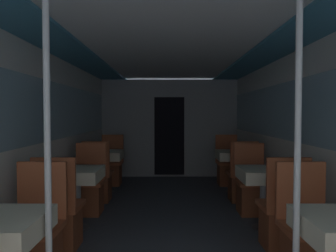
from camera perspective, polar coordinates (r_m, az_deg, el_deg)
name	(u,v)px	position (r m, az deg, el deg)	size (l,w,h in m)	color
wall_left	(52,135)	(4.27, -19.54, -1.43)	(0.05, 8.34, 2.08)	silver
wall_right	(292,135)	(4.29, 20.80, -1.43)	(0.05, 8.34, 2.08)	silver
ceiling_panel	(172,50)	(4.08, 0.68, 13.02)	(2.95, 8.34, 0.07)	silver
bulkhead_far	(171,128)	(7.04, 0.50, -0.43)	(2.90, 0.09, 2.08)	gray
chair_left_far_0	(37,244)	(3.02, -21.85, -18.59)	(0.42, 0.42, 0.94)	brown
support_pole_left_0	(50,164)	(2.18, -19.93, -6.26)	(0.04, 0.04, 2.08)	silver
dining_table_left_1	(78,178)	(4.03, -15.44, -8.74)	(0.58, 0.58, 0.71)	#4C4C51
chair_left_near_1	(61,220)	(3.56, -18.06, -15.34)	(0.42, 0.42, 0.94)	brown
chair_left_far_1	(90,192)	(4.66, -13.39, -11.09)	(0.42, 0.42, 0.94)	brown
dining_table_left_2	(107,158)	(5.75, -10.59, -5.44)	(0.58, 0.58, 0.71)	#4C4C51
chair_left_near_2	(100,183)	(5.23, -11.81, -9.61)	(0.42, 0.42, 0.94)	brown
chair_left_far_2	(113,169)	(6.38, -9.56, -7.47)	(0.42, 0.42, 0.94)	brown
chair_right_far_0	(310,245)	(3.05, 23.43, -18.47)	(0.42, 0.42, 0.94)	brown
support_pole_right_0	(299,164)	(2.20, 21.87, -6.21)	(0.04, 0.04, 2.08)	silver
dining_table_right_1	(266,178)	(4.05, 16.76, -8.71)	(0.58, 0.58, 0.71)	#4C4C51
chair_right_near_1	(284,221)	(3.58, 19.50, -15.27)	(0.42, 0.42, 0.94)	brown
chair_right_far_1	(253,192)	(4.67, 14.62, -11.07)	(0.42, 0.42, 0.94)	brown
dining_table_right_2	(236,158)	(5.76, 11.69, -5.43)	(0.58, 0.58, 0.71)	#4C4C51
chair_right_near_2	(243,183)	(5.24, 12.96, -9.59)	(0.42, 0.42, 0.94)	brown
chair_right_far_2	(229,170)	(6.39, 10.61, -7.46)	(0.42, 0.42, 0.94)	brown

